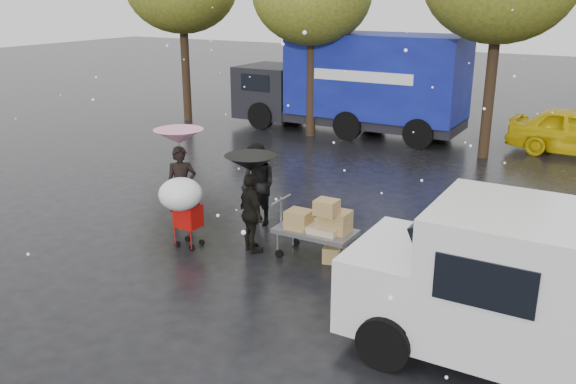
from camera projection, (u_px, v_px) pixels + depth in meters
The scene contains 12 objects.
ground at pixel (227, 256), 11.69m from camera, with size 90.00×90.00×0.00m, color black.
person_pink at pixel (182, 187), 12.95m from camera, with size 0.64×0.42×1.76m, color black.
person_middle at pixel (258, 185), 13.10m from camera, with size 0.86×0.67×1.77m, color black.
person_black at pixel (251, 213), 11.67m from camera, with size 0.93×0.39×1.59m, color black.
umbrella_pink at pixel (179, 137), 12.61m from camera, with size 1.04×1.04×2.13m.
umbrella_black at pixel (251, 163), 11.36m from camera, with size 0.98×0.98×1.94m.
vendor_cart at pixel (319, 224), 11.34m from camera, with size 1.52×0.80×1.27m.
shopping_cart at pixel (182, 198), 11.71m from camera, with size 0.84×0.84×1.46m.
white_van at pixel (548, 292), 7.82m from camera, with size 4.91×2.18×2.20m.
blue_truck at pixel (354, 84), 21.48m from camera, with size 8.30×2.60×3.50m.
box_ground_near at pixel (407, 270), 10.64m from camera, with size 0.47×0.37×0.42m, color olive.
box_ground_far at pixel (334, 254), 11.40m from camera, with size 0.40×0.31×0.31m, color olive.
Camera 1 is at (6.36, -8.70, 4.83)m, focal length 38.00 mm.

